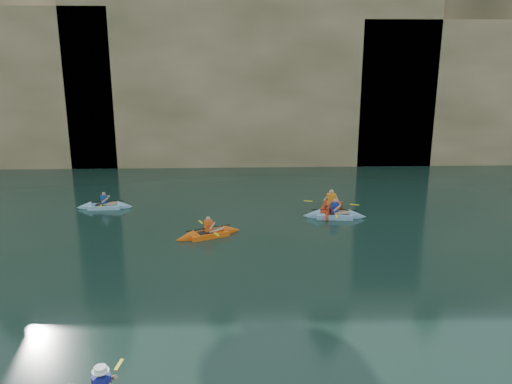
{
  "coord_description": "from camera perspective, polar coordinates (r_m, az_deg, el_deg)",
  "views": [
    {
      "loc": [
        0.9,
        -11.23,
        7.08
      ],
      "look_at": [
        1.49,
        3.91,
        3.0
      ],
      "focal_mm": 35.0,
      "sensor_mm": 36.0,
      "label": 1
    }
  ],
  "objects": [
    {
      "name": "ground",
      "position": [
        13.3,
        -6.06,
        -17.17
      ],
      "size": [
        160.0,
        160.0,
        0.0
      ],
      "primitive_type": "plane",
      "color": "black",
      "rests_on": "ground"
    },
    {
      "name": "cliff",
      "position": [
        41.25,
        -3.59,
        13.53
      ],
      "size": [
        70.0,
        16.0,
        12.0
      ],
      "primitive_type": "cube",
      "color": "tan",
      "rests_on": "ground"
    },
    {
      "name": "cliff_slab_center",
      "position": [
        33.88,
        -0.39,
        12.73
      ],
      "size": [
        24.0,
        2.4,
        11.4
      ],
      "primitive_type": "cube",
      "color": "tan",
      "rests_on": "ground"
    },
    {
      "name": "sea_cave_center",
      "position": [
        33.98,
        -10.55,
        5.53
      ],
      "size": [
        3.5,
        1.0,
        3.2
      ],
      "primitive_type": "cube",
      "color": "black",
      "rests_on": "ground"
    },
    {
      "name": "sea_cave_east",
      "position": [
        34.74,
        13.05,
        6.68
      ],
      "size": [
        5.0,
        1.0,
        4.5
      ],
      "primitive_type": "cube",
      "color": "black",
      "rests_on": "ground"
    },
    {
      "name": "kayaker_orange",
      "position": [
        20.55,
        -5.45,
        -4.76
      ],
      "size": [
        2.84,
        1.98,
        1.07
      ],
      "rotation": [
        0.0,
        0.0,
        0.43
      ],
      "color": "#F45E0F",
      "rests_on": "ground"
    },
    {
      "name": "kayaker_ltblue_near",
      "position": [
        23.07,
        8.94,
        -2.62
      ],
      "size": [
        2.94,
        2.26,
        1.14
      ],
      "rotation": [
        0.0,
        0.0,
        -0.09
      ],
      "color": "#7BA8CE",
      "rests_on": "ground"
    },
    {
      "name": "kayaker_red_far",
      "position": [
        24.0,
        8.55,
        -1.85
      ],
      "size": [
        2.51,
        3.71,
        1.34
      ],
      "rotation": [
        0.0,
        0.0,
        1.25
      ],
      "color": "red",
      "rests_on": "ground"
    },
    {
      "name": "kayaker_ltblue_mid",
      "position": [
        25.31,
        -16.91,
        -1.55
      ],
      "size": [
        2.73,
        2.07,
        1.03
      ],
      "rotation": [
        0.0,
        0.0,
        0.03
      ],
      "color": "#86C0E1",
      "rests_on": "ground"
    }
  ]
}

